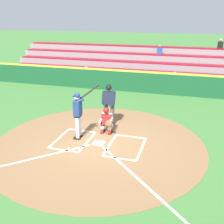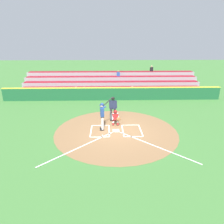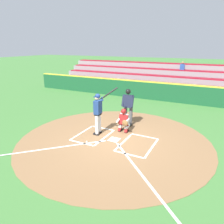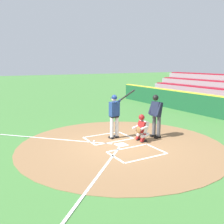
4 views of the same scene
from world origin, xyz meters
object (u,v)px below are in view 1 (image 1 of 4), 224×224
catcher (107,120)px  plate_umpire (109,102)px  baseball (69,148)px  batter (78,112)px

catcher → plate_umpire: bearing=-79.2°
catcher → baseball: 2.02m
catcher → plate_umpire: (0.16, -0.85, 0.49)m
catcher → baseball: size_ratio=15.27×
batter → baseball: (-0.00, 0.97, -1.06)m
plate_umpire → baseball: bearing=73.8°
batter → plate_umpire: bearing=-115.0°
catcher → baseball: catcher is taller
plate_umpire → batter: bearing=65.0°
batter → baseball: 1.44m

